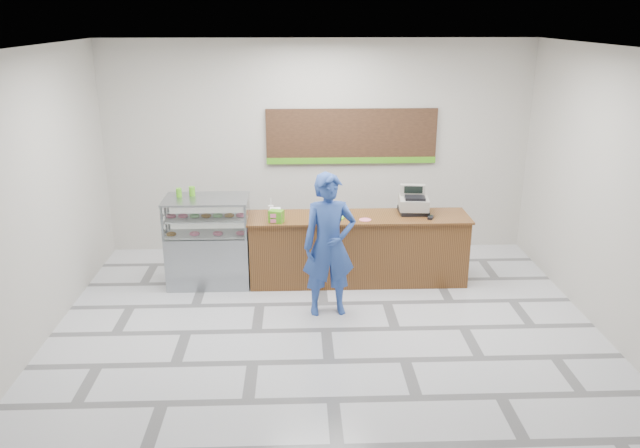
{
  "coord_description": "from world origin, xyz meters",
  "views": [
    {
      "loc": [
        -0.35,
        -7.14,
        3.86
      ],
      "look_at": [
        -0.05,
        0.9,
        1.14
      ],
      "focal_mm": 35.0,
      "sensor_mm": 36.0,
      "label": 1
    }
  ],
  "objects_px": {
    "display_case": "(209,241)",
    "serving_tray": "(333,216)",
    "sales_counter": "(358,249)",
    "customer": "(329,245)",
    "cash_register": "(413,203)"
  },
  "relations": [
    {
      "from": "serving_tray",
      "to": "customer",
      "type": "bearing_deg",
      "value": -76.25
    },
    {
      "from": "display_case",
      "to": "serving_tray",
      "type": "relative_size",
      "value": 3.03
    },
    {
      "from": "sales_counter",
      "to": "display_case",
      "type": "xyz_separation_m",
      "value": [
        -2.22,
        -0.0,
        0.16
      ]
    },
    {
      "from": "cash_register",
      "to": "customer",
      "type": "relative_size",
      "value": 0.25
    },
    {
      "from": "sales_counter",
      "to": "cash_register",
      "type": "xyz_separation_m",
      "value": [
        0.83,
        0.15,
        0.66
      ]
    },
    {
      "from": "cash_register",
      "to": "serving_tray",
      "type": "distance_m",
      "value": 1.23
    },
    {
      "from": "serving_tray",
      "to": "customer",
      "type": "xyz_separation_m",
      "value": [
        -0.11,
        -1.03,
        -0.07
      ]
    },
    {
      "from": "display_case",
      "to": "cash_register",
      "type": "xyz_separation_m",
      "value": [
        3.05,
        0.15,
        0.5
      ]
    },
    {
      "from": "display_case",
      "to": "serving_tray",
      "type": "xyz_separation_m",
      "value": [
        1.84,
        0.0,
        0.36
      ]
    },
    {
      "from": "sales_counter",
      "to": "serving_tray",
      "type": "bearing_deg",
      "value": 179.45
    },
    {
      "from": "cash_register",
      "to": "customer",
      "type": "distance_m",
      "value": 1.78
    },
    {
      "from": "display_case",
      "to": "sales_counter",
      "type": "bearing_deg",
      "value": 0.0
    },
    {
      "from": "sales_counter",
      "to": "customer",
      "type": "relative_size",
      "value": 1.68
    },
    {
      "from": "sales_counter",
      "to": "serving_tray",
      "type": "height_order",
      "value": "serving_tray"
    },
    {
      "from": "sales_counter",
      "to": "customer",
      "type": "distance_m",
      "value": 1.22
    }
  ]
}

